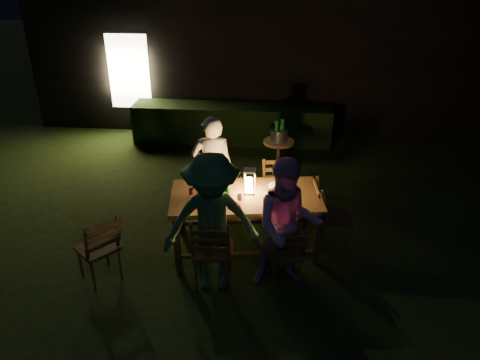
# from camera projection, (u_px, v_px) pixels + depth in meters

# --- Properties ---
(garden_envelope) EXTENTS (40.00, 40.00, 3.20)m
(garden_envelope) POSITION_uv_depth(u_px,v_px,m) (262.00, 46.00, 11.57)
(garden_envelope) COLOR black
(garden_envelope) RESTS_ON ground
(dining_table) EXTENTS (2.14, 1.28, 0.84)m
(dining_table) POSITION_uv_depth(u_px,v_px,m) (246.00, 200.00, 6.34)
(dining_table) COLOR #4F371A
(dining_table) RESTS_ON ground
(chair_near_left) EXTENTS (0.48, 0.52, 1.06)m
(chair_near_left) POSITION_uv_depth(u_px,v_px,m) (213.00, 262.00, 5.84)
(chair_near_left) COLOR #4F371A
(chair_near_left) RESTS_ON ground
(chair_near_right) EXTENTS (0.49, 0.52, 0.91)m
(chair_near_right) POSITION_uv_depth(u_px,v_px,m) (285.00, 262.00, 5.90)
(chair_near_right) COLOR #4F371A
(chair_near_right) RESTS_ON ground
(chair_far_left) EXTENTS (0.44, 0.47, 0.89)m
(chair_far_left) POSITION_uv_depth(u_px,v_px,m) (214.00, 204.00, 7.23)
(chair_far_left) COLOR #4F371A
(chair_far_left) RESTS_ON ground
(chair_far_right) EXTENTS (0.53, 0.55, 0.96)m
(chair_far_right) POSITION_uv_depth(u_px,v_px,m) (278.00, 201.00, 7.27)
(chair_far_right) COLOR #4F371A
(chair_far_right) RESTS_ON ground
(chair_end) EXTENTS (0.54, 0.51, 1.02)m
(chair_end) POSITION_uv_depth(u_px,v_px,m) (332.00, 225.00, 6.60)
(chair_end) COLOR #4F371A
(chair_end) RESTS_ON ground
(chair_spare) EXTENTS (0.66, 0.66, 1.01)m
(chair_spare) POSITION_uv_depth(u_px,v_px,m) (100.00, 259.00, 5.92)
(chair_spare) COLOR #4F371A
(chair_spare) RESTS_ON ground
(person_house_side) EXTENTS (0.66, 0.49, 1.68)m
(person_house_side) POSITION_uv_depth(u_px,v_px,m) (213.00, 169.00, 7.01)
(person_house_side) COLOR white
(person_house_side) RESTS_ON ground
(person_opp_right) EXTENTS (0.92, 0.76, 1.72)m
(person_opp_right) POSITION_uv_depth(u_px,v_px,m) (288.00, 225.00, 5.59)
(person_opp_right) COLOR #C487C1
(person_opp_right) RESTS_ON ground
(person_opp_left) EXTENTS (1.26, 0.83, 1.81)m
(person_opp_left) POSITION_uv_depth(u_px,v_px,m) (212.00, 224.00, 5.53)
(person_opp_left) COLOR #356B3D
(person_opp_left) RESTS_ON ground
(lantern) EXTENTS (0.16, 0.16, 0.35)m
(lantern) POSITION_uv_depth(u_px,v_px,m) (249.00, 183.00, 6.28)
(lantern) COLOR white
(lantern) RESTS_ON dining_table
(plate_far_left) EXTENTS (0.25, 0.25, 0.01)m
(plate_far_left) POSITION_uv_depth(u_px,v_px,m) (205.00, 188.00, 6.47)
(plate_far_left) COLOR white
(plate_far_left) RESTS_ON dining_table
(plate_near_left) EXTENTS (0.25, 0.25, 0.01)m
(plate_near_left) POSITION_uv_depth(u_px,v_px,m) (205.00, 203.00, 6.08)
(plate_near_left) COLOR white
(plate_near_left) RESTS_ON dining_table
(plate_far_right) EXTENTS (0.25, 0.25, 0.01)m
(plate_far_right) POSITION_uv_depth(u_px,v_px,m) (277.00, 186.00, 6.52)
(plate_far_right) COLOR white
(plate_far_right) RESTS_ON dining_table
(plate_near_right) EXTENTS (0.25, 0.25, 0.01)m
(plate_near_right) POSITION_uv_depth(u_px,v_px,m) (281.00, 201.00, 6.13)
(plate_near_right) COLOR white
(plate_near_right) RESTS_ON dining_table
(wineglass_a) EXTENTS (0.06, 0.06, 0.18)m
(wineglass_a) POSITION_uv_depth(u_px,v_px,m) (223.00, 180.00, 6.50)
(wineglass_a) COLOR #59070F
(wineglass_a) RESTS_ON dining_table
(wineglass_b) EXTENTS (0.06, 0.06, 0.18)m
(wineglass_b) POSITION_uv_depth(u_px,v_px,m) (192.00, 195.00, 6.13)
(wineglass_b) COLOR #59070F
(wineglass_b) RESTS_ON dining_table
(wineglass_c) EXTENTS (0.06, 0.06, 0.18)m
(wineglass_c) POSITION_uv_depth(u_px,v_px,m) (270.00, 199.00, 6.03)
(wineglass_c) COLOR #59070F
(wineglass_c) RESTS_ON dining_table
(wineglass_d) EXTENTS (0.06, 0.06, 0.18)m
(wineglass_d) POSITION_uv_depth(u_px,v_px,m) (290.00, 182.00, 6.45)
(wineglass_d) COLOR #59070F
(wineglass_d) RESTS_ON dining_table
(wineglass_e) EXTENTS (0.06, 0.06, 0.18)m
(wineglass_e) POSITION_uv_depth(u_px,v_px,m) (240.00, 200.00, 5.99)
(wineglass_e) COLOR silver
(wineglass_e) RESTS_ON dining_table
(bottle_table) EXTENTS (0.07, 0.07, 0.28)m
(bottle_table) POSITION_uv_depth(u_px,v_px,m) (227.00, 186.00, 6.23)
(bottle_table) COLOR #0F471E
(bottle_table) RESTS_ON dining_table
(napkin_left) EXTENTS (0.18, 0.14, 0.01)m
(napkin_left) POSITION_uv_depth(u_px,v_px,m) (236.00, 207.00, 6.01)
(napkin_left) COLOR red
(napkin_left) RESTS_ON dining_table
(napkin_right) EXTENTS (0.18, 0.14, 0.01)m
(napkin_right) POSITION_uv_depth(u_px,v_px,m) (290.00, 204.00, 6.06)
(napkin_right) COLOR red
(napkin_right) RESTS_ON dining_table
(phone) EXTENTS (0.14, 0.07, 0.01)m
(phone) POSITION_uv_depth(u_px,v_px,m) (199.00, 207.00, 6.01)
(phone) COLOR black
(phone) RESTS_ON dining_table
(side_table) EXTENTS (0.54, 0.54, 0.73)m
(side_table) POSITION_uv_depth(u_px,v_px,m) (279.00, 145.00, 8.32)
(side_table) COLOR olive
(side_table) RESTS_ON ground
(ice_bucket) EXTENTS (0.30, 0.30, 0.22)m
(ice_bucket) POSITION_uv_depth(u_px,v_px,m) (279.00, 135.00, 8.23)
(ice_bucket) COLOR #A5A8AD
(ice_bucket) RESTS_ON side_table
(bottle_bucket_a) EXTENTS (0.07, 0.07, 0.32)m
(bottle_bucket_a) POSITION_uv_depth(u_px,v_px,m) (276.00, 133.00, 8.18)
(bottle_bucket_a) COLOR #0F471E
(bottle_bucket_a) RESTS_ON side_table
(bottle_bucket_b) EXTENTS (0.07, 0.07, 0.32)m
(bottle_bucket_b) POSITION_uv_depth(u_px,v_px,m) (282.00, 132.00, 8.24)
(bottle_bucket_b) COLOR #0F471E
(bottle_bucket_b) RESTS_ON side_table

